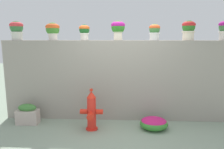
{
  "coord_description": "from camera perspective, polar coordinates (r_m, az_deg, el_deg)",
  "views": [
    {
      "loc": [
        0.07,
        -3.87,
        1.99
      ],
      "look_at": [
        -0.18,
        1.04,
        1.13
      ],
      "focal_mm": 34.29,
      "sensor_mm": 36.0,
      "label": 1
    }
  ],
  "objects": [
    {
      "name": "stone_wall",
      "position": [
        5.21,
        2.07,
        -1.49
      ],
      "size": [
        5.58,
        0.35,
        1.92
      ],
      "primitive_type": "cube",
      "color": "gray",
      "rests_on": "ground"
    },
    {
      "name": "potted_plant_3",
      "position": [
        5.14,
        1.62,
        12.33
      ],
      "size": [
        0.33,
        0.33,
        0.46
      ],
      "color": "beige",
      "rests_on": "stone_wall"
    },
    {
      "name": "fire_hydrant",
      "position": [
        4.7,
        -5.49,
        -9.8
      ],
      "size": [
        0.49,
        0.39,
        0.91
      ],
      "color": "red",
      "rests_on": "ground"
    },
    {
      "name": "potted_plant_0",
      "position": [
        5.74,
        -24.1,
        11.07
      ],
      "size": [
        0.32,
        0.32,
        0.46
      ],
      "color": "silver",
      "rests_on": "stone_wall"
    },
    {
      "name": "planter_box",
      "position": [
        5.4,
        -21.58,
        -9.85
      ],
      "size": [
        0.5,
        0.24,
        0.48
      ],
      "color": "#BBA89E",
      "rests_on": "ground"
    },
    {
      "name": "flower_bush_left",
      "position": [
        4.89,
        11.07,
        -12.56
      ],
      "size": [
        0.61,
        0.55,
        0.26
      ],
      "color": "#36812F",
      "rests_on": "ground"
    },
    {
      "name": "potted_plant_2",
      "position": [
        5.23,
        -7.38,
        11.52
      ],
      "size": [
        0.26,
        0.26,
        0.37
      ],
      "color": "silver",
      "rests_on": "stone_wall"
    },
    {
      "name": "ground_plane",
      "position": [
        4.36,
        1.73,
        -17.28
      ],
      "size": [
        24.0,
        24.0,
        0.0
      ],
      "primitive_type": "plane",
      "color": "gray"
    },
    {
      "name": "potted_plant_4",
      "position": [
        5.17,
        11.27,
        11.4
      ],
      "size": [
        0.26,
        0.26,
        0.38
      ],
      "color": "silver",
      "rests_on": "stone_wall"
    },
    {
      "name": "potted_plant_1",
      "position": [
        5.39,
        -15.55,
        11.49
      ],
      "size": [
        0.33,
        0.33,
        0.42
      ],
      "color": "silver",
      "rests_on": "stone_wall"
    },
    {
      "name": "potted_plant_5",
      "position": [
        5.33,
        19.75,
        11.43
      ],
      "size": [
        0.3,
        0.3,
        0.45
      ],
      "color": "beige",
      "rests_on": "stone_wall"
    }
  ]
}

